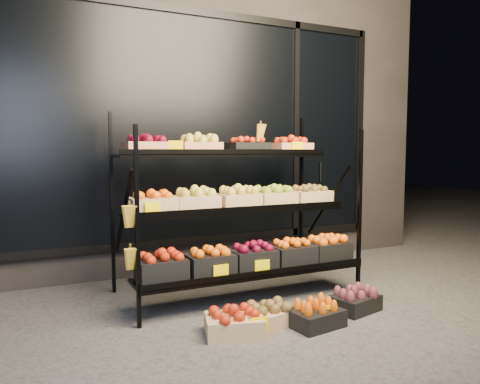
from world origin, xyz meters
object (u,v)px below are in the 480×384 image
floor_crate_left (234,322)px  floor_crate_midleft (316,315)px  floor_crate_midright (269,314)px  display_rack (238,209)px

floor_crate_left → floor_crate_midleft: (0.62, -0.12, -0.00)m
floor_crate_midright → floor_crate_midleft: bearing=-43.2°
display_rack → floor_crate_midleft: size_ratio=5.26×
floor_crate_left → floor_crate_midright: bearing=26.0°
floor_crate_midleft → floor_crate_midright: 0.35m
display_rack → floor_crate_left: display_rack is taller
display_rack → floor_crate_left: size_ratio=4.61×
floor_crate_left → floor_crate_midleft: floor_crate_left is taller
floor_crate_left → floor_crate_midright: 0.32m
floor_crate_midleft → floor_crate_midright: size_ratio=1.04×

